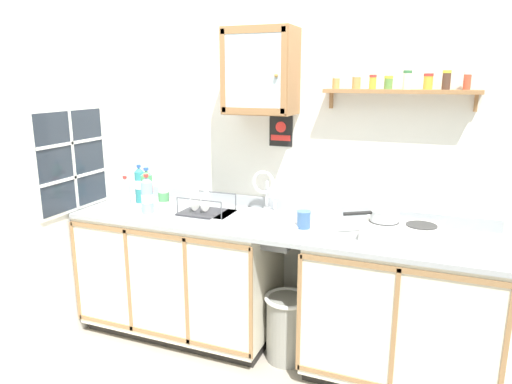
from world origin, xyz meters
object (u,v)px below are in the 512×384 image
(bottle_soda_green_2, at_px, (147,189))
(bottle_water_blue_3, at_px, (147,196))
(bottle_detergent_teal_1, at_px, (140,185))
(dish_rack, at_px, (206,209))
(hot_plate_stove, at_px, (402,231))
(warning_sign, at_px, (281,131))
(bottle_water_clear_0, at_px, (126,194))
(sink, at_px, (260,224))
(mug, at_px, (304,219))
(trash_bin, at_px, (287,326))
(wall_cabinet, at_px, (261,71))
(bottle_opaque_white_4, at_px, (164,195))
(saucepan, at_px, (383,215))

(bottle_soda_green_2, xyz_separation_m, bottle_water_blue_3, (0.08, -0.12, -0.01))
(bottle_detergent_teal_1, height_order, dish_rack, bottle_detergent_teal_1)
(hot_plate_stove, relative_size, bottle_soda_green_2, 1.52)
(warning_sign, bearing_deg, hot_plate_stove, -19.14)
(bottle_water_clear_0, distance_m, warning_sign, 1.19)
(sink, xyz_separation_m, bottle_water_blue_3, (-0.78, -0.14, 0.15))
(sink, bearing_deg, bottle_soda_green_2, -178.70)
(bottle_water_blue_3, relative_size, dish_rack, 0.76)
(sink, bearing_deg, warning_sign, 81.28)
(sink, relative_size, mug, 4.72)
(warning_sign, distance_m, trash_bin, 1.30)
(hot_plate_stove, bearing_deg, trash_bin, -172.60)
(mug, relative_size, wall_cabinet, 0.23)
(bottle_opaque_white_4, height_order, trash_bin, bottle_opaque_white_4)
(dish_rack, relative_size, wall_cabinet, 0.66)
(sink, distance_m, dish_rack, 0.40)
(sink, xyz_separation_m, mug, (0.31, -0.07, 0.09))
(mug, bearing_deg, dish_rack, 175.64)
(sink, xyz_separation_m, bottle_soda_green_2, (-0.86, -0.02, 0.17))
(hot_plate_stove, height_order, trash_bin, hot_plate_stove)
(hot_plate_stove, distance_m, bottle_water_blue_3, 1.68)
(trash_bin, bearing_deg, bottle_water_clear_0, 179.31)
(saucepan, height_order, mug, saucepan)
(bottle_opaque_white_4, bearing_deg, warning_sign, 26.96)
(dish_rack, height_order, mug, dish_rack)
(saucepan, bearing_deg, trash_bin, -169.02)
(bottle_water_clear_0, bearing_deg, mug, 1.17)
(bottle_soda_green_2, height_order, bottle_water_blue_3, bottle_soda_green_2)
(dish_rack, bearing_deg, mug, -4.36)
(bottle_detergent_teal_1, relative_size, bottle_soda_green_2, 0.98)
(bottle_detergent_teal_1, xyz_separation_m, wall_cabinet, (0.94, 0.06, 0.81))
(saucepan, distance_m, dish_rack, 1.18)
(mug, bearing_deg, warning_sign, 128.45)
(bottle_water_clear_0, relative_size, warning_sign, 1.11)
(hot_plate_stove, height_order, bottle_water_blue_3, bottle_water_blue_3)
(bottle_opaque_white_4, relative_size, wall_cabinet, 0.50)
(saucepan, distance_m, mug, 0.48)
(bottle_water_clear_0, xyz_separation_m, bottle_detergent_teal_1, (0.00, 0.17, 0.03))
(trash_bin, bearing_deg, hot_plate_stove, 7.40)
(saucepan, xyz_separation_m, mug, (-0.47, -0.07, -0.06))
(bottle_water_clear_0, distance_m, dish_rack, 0.60)
(hot_plate_stove, relative_size, mug, 3.60)
(hot_plate_stove, height_order, bottle_water_clear_0, bottle_water_clear_0)
(bottle_water_clear_0, height_order, mug, bottle_water_clear_0)
(trash_bin, bearing_deg, mug, 26.24)
(wall_cabinet, relative_size, trash_bin, 1.21)
(dish_rack, xyz_separation_m, wall_cabinet, (0.34, 0.15, 0.92))
(sink, height_order, warning_sign, warning_sign)
(hot_plate_stove, relative_size, bottle_water_clear_0, 1.89)
(dish_rack, bearing_deg, bottle_water_blue_3, -160.79)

